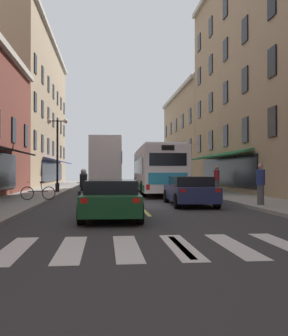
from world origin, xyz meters
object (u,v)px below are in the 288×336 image
object	(u,v)px
sedan_far	(107,179)
pedestrian_far	(188,179)
sedan_near	(190,190)
motorcycle_rider	(84,190)
box_truck	(107,165)
sedan_mid	(111,198)
pedestrian_mid	(217,179)
bicycle_near	(38,193)
transit_bus	(156,170)
pedestrian_rear	(261,184)
street_lamp_twin	(57,151)

from	to	relation	value
sedan_far	pedestrian_far	bearing A→B (deg)	-61.63
sedan_near	motorcycle_rider	size ratio (longest dim) A/B	2.29
box_truck	sedan_mid	xyz separation A→B (m)	(0.06, -18.65, -1.46)
pedestrian_mid	sedan_far	bearing A→B (deg)	-124.85
pedestrian_mid	sedan_near	bearing A→B (deg)	10.04
sedan_near	pedestrian_mid	size ratio (longest dim) A/B	2.71
box_truck	sedan_near	size ratio (longest dim) A/B	1.51
sedan_far	bicycle_near	world-z (taller)	sedan_far
transit_bus	pedestrian_mid	world-z (taller)	transit_bus
sedan_near	motorcycle_rider	distance (m)	4.81
transit_bus	box_truck	size ratio (longest dim) A/B	1.65
bicycle_near	pedestrian_rear	size ratio (longest dim) A/B	0.99
transit_bus	bicycle_near	xyz separation A→B (m)	(-6.84, -7.14, -1.18)
transit_bus	street_lamp_twin	xyz separation A→B (m)	(-6.86, 0.69, 1.28)
motorcycle_rider	pedestrian_mid	distance (m)	10.27
pedestrian_mid	pedestrian_rear	bearing A→B (deg)	31.79
street_lamp_twin	pedestrian_mid	bearing A→B (deg)	-17.57
box_truck	pedestrian_rear	xyz separation A→B (m)	(6.33, -15.90, -1.08)
bicycle_near	street_lamp_twin	world-z (taller)	street_lamp_twin
street_lamp_twin	sedan_near	bearing A→B (deg)	-54.51
sedan_mid	motorcycle_rider	size ratio (longest dim) A/B	2.32
transit_bus	box_truck	xyz separation A→B (m)	(-3.41, 4.92, 0.43)
sedan_near	motorcycle_rider	world-z (taller)	motorcycle_rider
sedan_mid	pedestrian_rear	world-z (taller)	pedestrian_rear
box_truck	pedestrian_far	size ratio (longest dim) A/B	4.47
transit_bus	street_lamp_twin	world-z (taller)	street_lamp_twin
pedestrian_far	pedestrian_rear	bearing A→B (deg)	69.80
sedan_near	sedan_mid	size ratio (longest dim) A/B	0.99
transit_bus	sedan_near	bearing A→B (deg)	-88.35
sedan_mid	motorcycle_rider	distance (m)	4.91
sedan_far	pedestrian_rear	world-z (taller)	pedestrian_rear
pedestrian_rear	sedan_far	bearing A→B (deg)	64.71
bicycle_near	pedestrian_mid	bearing A→B (deg)	23.68
sedan_near	bicycle_near	bearing A→B (deg)	163.06
bicycle_near	pedestrian_mid	world-z (taller)	pedestrian_mid
transit_bus	pedestrian_mid	bearing A→B (deg)	-36.43
sedan_mid	sedan_far	world-z (taller)	sedan_far
transit_bus	sedan_near	distance (m)	9.36
street_lamp_twin	bicycle_near	bearing A→B (deg)	-89.86
transit_bus	bicycle_near	bearing A→B (deg)	-133.76
sedan_mid	box_truck	bearing A→B (deg)	90.18
sedan_mid	sedan_far	size ratio (longest dim) A/B	1.12
bicycle_near	sedan_mid	bearing A→B (deg)	-62.11
box_truck	sedan_mid	size ratio (longest dim) A/B	1.49
bicycle_near	pedestrian_mid	distance (m)	11.32
pedestrian_rear	motorcycle_rider	bearing A→B (deg)	126.96
pedestrian_rear	transit_bus	bearing A→B (deg)	67.01
pedestrian_far	street_lamp_twin	size ratio (longest dim) A/B	0.31
pedestrian_mid	street_lamp_twin	bearing A→B (deg)	-71.67
sedan_mid	motorcycle_rider	world-z (taller)	motorcycle_rider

